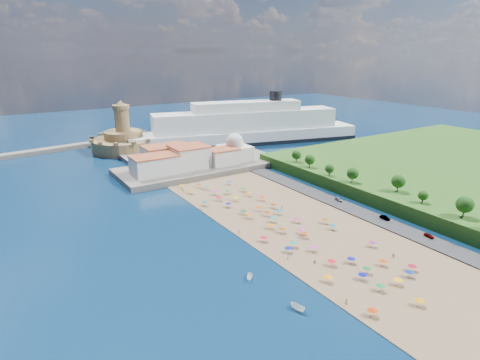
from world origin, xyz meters
TOP-DOWN VIEW (x-y plane):
  - ground at (0.00, 0.00)m, footprint 700.00×700.00m
  - terrace at (10.00, 73.00)m, footprint 90.00×36.00m
  - jetty at (-12.00, 108.00)m, footprint 18.00×70.00m
  - waterfront_buildings at (-3.05, 73.64)m, footprint 57.00×29.00m
  - domed_building at (30.00, 71.00)m, footprint 16.00×16.00m
  - fortress at (-12.00, 138.00)m, footprint 40.00×40.00m
  - cruise_ship at (67.17, 114.87)m, footprint 161.93×63.60m
  - beach_parasols at (-0.62, -9.29)m, footprint 31.76×117.83m
  - beachgoers at (-4.44, -0.51)m, footprint 33.72×101.39m
  - moored_boats at (-28.55, -43.90)m, footprint 5.11×22.44m
  - parked_cars at (36.00, -22.29)m, footprint 2.46×45.94m
  - hillside_trees at (49.49, -9.74)m, footprint 12.76×102.60m

SIDE VIEW (x-z plane):
  - ground at x=0.00m, z-range 0.00..0.00m
  - moored_boats at x=-28.55m, z-range -0.05..1.65m
  - beachgoers at x=-4.44m, z-range 0.19..2.03m
  - jetty at x=-12.00m, z-range 0.00..2.40m
  - parked_cars at x=36.00m, z-range 0.66..2.02m
  - terrace at x=10.00m, z-range 0.00..3.00m
  - beach_parasols at x=-0.62m, z-range 1.05..3.25m
  - fortress at x=-12.00m, z-range -9.52..22.88m
  - waterfront_buildings at x=-3.05m, z-range 2.38..13.38m
  - domed_building at x=30.00m, z-range 1.47..16.47m
  - hillside_trees at x=49.49m, z-range 6.21..13.85m
  - cruise_ship at x=67.17m, z-range -7.18..28.04m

